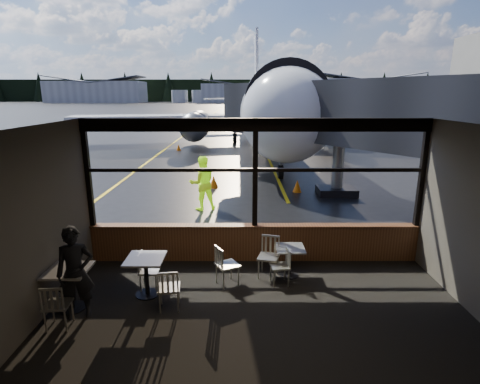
{
  "coord_description": "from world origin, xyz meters",
  "views": [
    {
      "loc": [
        -0.37,
        -8.64,
        4.03
      ],
      "look_at": [
        -0.36,
        1.0,
        1.5
      ],
      "focal_mm": 28.0,
      "sensor_mm": 36.0,
      "label": 1
    }
  ],
  "objects_px": {
    "passenger": "(75,273)",
    "cone_nose": "(297,186)",
    "chair_mid_w": "(150,271)",
    "cone_wing": "(179,147)",
    "chair_near_w": "(227,265)",
    "chair_left_s": "(58,305)",
    "chair_near_n": "(269,257)",
    "airliner": "(265,71)",
    "cafe_table_mid": "(147,277)",
    "chair_mid_s": "(169,288)",
    "cone_extra": "(214,182)",
    "ground_crew": "(202,183)",
    "jet_bridge": "(345,137)",
    "chair_near_e": "(280,267)",
    "cafe_table_left": "(70,289)",
    "cafe_table_near": "(290,262)"
  },
  "relations": [
    {
      "from": "cafe_table_left",
      "to": "chair_near_w",
      "type": "height_order",
      "value": "chair_near_w"
    },
    {
      "from": "chair_mid_s",
      "to": "ground_crew",
      "type": "distance_m",
      "value": 6.53
    },
    {
      "from": "cafe_table_near",
      "to": "chair_near_n",
      "type": "bearing_deg",
      "value": -175.88
    },
    {
      "from": "chair_mid_s",
      "to": "cone_extra",
      "type": "height_order",
      "value": "chair_mid_s"
    },
    {
      "from": "cafe_table_mid",
      "to": "chair_mid_s",
      "type": "height_order",
      "value": "chair_mid_s"
    },
    {
      "from": "chair_mid_w",
      "to": "cone_wing",
      "type": "bearing_deg",
      "value": -172.43
    },
    {
      "from": "chair_near_w",
      "to": "cone_nose",
      "type": "xyz_separation_m",
      "value": [
        2.71,
        8.0,
        -0.2
      ]
    },
    {
      "from": "jet_bridge",
      "to": "cafe_table_left",
      "type": "xyz_separation_m",
      "value": [
        -7.2,
        -7.71,
        -2.05
      ]
    },
    {
      "from": "passenger",
      "to": "cone_nose",
      "type": "distance_m",
      "value": 10.68
    },
    {
      "from": "chair_near_n",
      "to": "passenger",
      "type": "height_order",
      "value": "passenger"
    },
    {
      "from": "chair_near_e",
      "to": "cone_extra",
      "type": "xyz_separation_m",
      "value": [
        -2.02,
        8.72,
        -0.14
      ]
    },
    {
      "from": "jet_bridge",
      "to": "chair_near_w",
      "type": "distance_m",
      "value": 8.23
    },
    {
      "from": "cafe_table_near",
      "to": "cafe_table_mid",
      "type": "xyz_separation_m",
      "value": [
        -3.04,
        -0.84,
        0.07
      ]
    },
    {
      "from": "cafe_table_mid",
      "to": "chair_near_n",
      "type": "distance_m",
      "value": 2.68
    },
    {
      "from": "airliner",
      "to": "chair_mid_w",
      "type": "relative_size",
      "value": 45.02
    },
    {
      "from": "chair_mid_w",
      "to": "cone_nose",
      "type": "distance_m",
      "value": 9.26
    },
    {
      "from": "chair_near_e",
      "to": "cone_nose",
      "type": "bearing_deg",
      "value": -19.03
    },
    {
      "from": "chair_left_s",
      "to": "passenger",
      "type": "distance_m",
      "value": 0.6
    },
    {
      "from": "cafe_table_near",
      "to": "cone_extra",
      "type": "bearing_deg",
      "value": 105.31
    },
    {
      "from": "chair_near_w",
      "to": "cone_nose",
      "type": "bearing_deg",
      "value": 132.77
    },
    {
      "from": "airliner",
      "to": "chair_mid_s",
      "type": "xyz_separation_m",
      "value": [
        -3.37,
        -24.3,
        -5.35
      ]
    },
    {
      "from": "cafe_table_near",
      "to": "chair_near_n",
      "type": "xyz_separation_m",
      "value": [
        -0.48,
        -0.03,
        0.12
      ]
    },
    {
      "from": "chair_near_n",
      "to": "cone_extra",
      "type": "bearing_deg",
      "value": -62.18
    },
    {
      "from": "jet_bridge",
      "to": "ground_crew",
      "type": "distance_m",
      "value": 5.64
    },
    {
      "from": "chair_near_w",
      "to": "chair_mid_s",
      "type": "xyz_separation_m",
      "value": [
        -1.09,
        -0.93,
        -0.03
      ]
    },
    {
      "from": "chair_mid_s",
      "to": "cafe_table_near",
      "type": "bearing_deg",
      "value": 21.24
    },
    {
      "from": "chair_near_n",
      "to": "ground_crew",
      "type": "bearing_deg",
      "value": -53.39
    },
    {
      "from": "cafe_table_left",
      "to": "passenger",
      "type": "xyz_separation_m",
      "value": [
        0.25,
        -0.24,
        0.46
      ]
    },
    {
      "from": "cone_nose",
      "to": "cone_wing",
      "type": "relative_size",
      "value": 1.16
    },
    {
      "from": "jet_bridge",
      "to": "passenger",
      "type": "height_order",
      "value": "jet_bridge"
    },
    {
      "from": "chair_near_n",
      "to": "passenger",
      "type": "bearing_deg",
      "value": 38.96
    },
    {
      "from": "chair_near_w",
      "to": "chair_mid_w",
      "type": "bearing_deg",
      "value": -112.25
    },
    {
      "from": "chair_mid_s",
      "to": "cone_nose",
      "type": "bearing_deg",
      "value": 59.7
    },
    {
      "from": "airliner",
      "to": "cafe_table_mid",
      "type": "relative_size",
      "value": 45.6
    },
    {
      "from": "jet_bridge",
      "to": "chair_near_e",
      "type": "height_order",
      "value": "jet_bridge"
    },
    {
      "from": "cafe_table_mid",
      "to": "chair_mid_w",
      "type": "bearing_deg",
      "value": 88.16
    },
    {
      "from": "airliner",
      "to": "chair_mid_s",
      "type": "height_order",
      "value": "airliner"
    },
    {
      "from": "cafe_table_mid",
      "to": "chair_left_s",
      "type": "relative_size",
      "value": 0.94
    },
    {
      "from": "chair_near_n",
      "to": "ground_crew",
      "type": "height_order",
      "value": "ground_crew"
    },
    {
      "from": "chair_near_e",
      "to": "cone_nose",
      "type": "height_order",
      "value": "chair_near_e"
    },
    {
      "from": "jet_bridge",
      "to": "cone_nose",
      "type": "xyz_separation_m",
      "value": [
        -1.52,
        1.23,
        -2.21
      ]
    },
    {
      "from": "cafe_table_mid",
      "to": "chair_near_w",
      "type": "height_order",
      "value": "chair_near_w"
    },
    {
      "from": "chair_near_n",
      "to": "chair_mid_s",
      "type": "bearing_deg",
      "value": 49.02
    },
    {
      "from": "chair_near_e",
      "to": "passenger",
      "type": "xyz_separation_m",
      "value": [
        -3.85,
        -1.22,
        0.47
      ]
    },
    {
      "from": "airliner",
      "to": "chair_near_w",
      "type": "xyz_separation_m",
      "value": [
        -2.28,
        -23.37,
        -5.33
      ]
    },
    {
      "from": "chair_near_w",
      "to": "cone_nose",
      "type": "height_order",
      "value": "chair_near_w"
    },
    {
      "from": "chair_near_w",
      "to": "chair_left_s",
      "type": "distance_m",
      "value": 3.31
    },
    {
      "from": "cafe_table_near",
      "to": "chair_near_e",
      "type": "height_order",
      "value": "chair_near_e"
    },
    {
      "from": "chair_mid_s",
      "to": "cone_wing",
      "type": "distance_m",
      "value": 21.32
    },
    {
      "from": "cafe_table_mid",
      "to": "chair_left_s",
      "type": "height_order",
      "value": "chair_left_s"
    }
  ]
}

